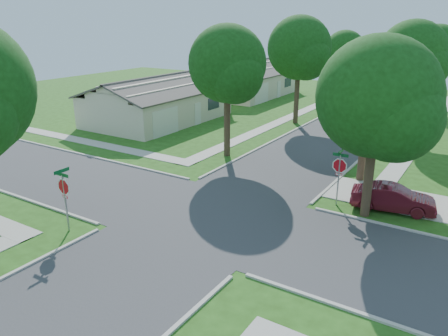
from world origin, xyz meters
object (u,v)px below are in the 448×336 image
object	(u,v)px
stop_sign_ne	(339,168)
house_nw_far	(248,83)
tree_e_mid	(413,59)
tree_w_near	(228,68)
car_driveway	(393,198)
tree_e_near	(371,86)
tree_ne_corner	(379,103)
car_curb_west	(377,85)
tree_w_far	(345,53)
tree_e_far	(436,52)
house_nw_near	(159,105)
tree_w_mid	(300,51)
car_curb_east	(404,103)
stop_sign_sw	(64,189)

from	to	relation	value
stop_sign_ne	house_nw_far	xyz separation A→B (m)	(-20.69, 27.30, -0.51)
tree_e_mid	tree_w_near	distance (m)	15.25
car_driveway	tree_e_near	bearing A→B (deg)	24.80
tree_e_near	tree_ne_corner	distance (m)	5.06
car_curb_west	tree_w_far	bearing A→B (deg)	81.09
tree_e_near	tree_e_far	bearing A→B (deg)	90.00
tree_e_mid	car_driveway	bearing A→B (deg)	-80.70
tree_w_near	car_driveway	world-z (taller)	tree_w_near
stop_sign_ne	tree_w_near	bearing A→B (deg)	155.26
car_curb_west	house_nw_near	bearing A→B (deg)	65.51
tree_e_near	car_curb_west	distance (m)	36.93
tree_e_far	tree_e_mid	bearing A→B (deg)	-89.98
tree_w_mid	stop_sign_ne	bearing A→B (deg)	-60.20
tree_e_near	car_driveway	bearing A→B (deg)	-54.03
house_nw_far	car_curb_east	distance (m)	18.53
tree_e_mid	stop_sign_sw	bearing A→B (deg)	-110.20
stop_sign_sw	tree_w_near	distance (m)	14.30
tree_e_mid	tree_w_near	size ratio (longest dim) A/B	1.03
tree_w_far	car_curb_west	world-z (taller)	tree_w_far
stop_sign_ne	tree_w_mid	bearing A→B (deg)	119.80
stop_sign_ne	tree_w_near	world-z (taller)	tree_w_near
tree_ne_corner	car_driveway	world-z (taller)	tree_ne_corner
car_driveway	house_nw_near	bearing A→B (deg)	56.64
house_nw_near	car_curb_east	bearing A→B (deg)	44.25
tree_e_mid	house_nw_near	distance (m)	22.12
house_nw_near	car_curb_east	size ratio (longest dim) A/B	3.24
stop_sign_sw	car_curb_west	distance (m)	49.47
tree_e_near	tree_w_far	distance (m)	26.71
stop_sign_ne	house_nw_far	world-z (taller)	house_nw_far
stop_sign_sw	car_curb_west	size ratio (longest dim) A/B	0.61
tree_e_mid	car_curb_east	distance (m)	13.41
tree_e_mid	house_nw_far	world-z (taller)	tree_e_mid
stop_sign_ne	tree_e_near	distance (m)	5.62
stop_sign_sw	car_driveway	distance (m)	15.81
tree_w_near	tree_w_mid	world-z (taller)	tree_w_mid
stop_sign_ne	car_curb_east	size ratio (longest dim) A/B	0.71
tree_e_mid	car_curb_west	world-z (taller)	tree_e_mid
tree_w_near	house_nw_far	bearing A→B (deg)	116.27
stop_sign_ne	car_driveway	world-z (taller)	stop_sign_ne
house_nw_far	tree_ne_corner	bearing A→B (deg)	-51.19
tree_e_near	house_nw_far	distance (m)	31.24
stop_sign_ne	house_nw_near	bearing A→B (deg)	153.54
car_driveway	tree_ne_corner	bearing A→B (deg)	132.94
house_nw_near	car_curb_west	size ratio (longest dim) A/B	2.79
stop_sign_ne	tree_e_near	bearing A→B (deg)	89.32
tree_w_near	car_curb_east	distance (m)	25.61
tree_w_far	stop_sign_sw	bearing A→B (deg)	-90.07
tree_e_near	tree_e_far	size ratio (longest dim) A/B	0.95
tree_ne_corner	car_curb_east	size ratio (longest dim) A/B	2.06
tree_e_mid	car_curb_west	distance (m)	25.63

